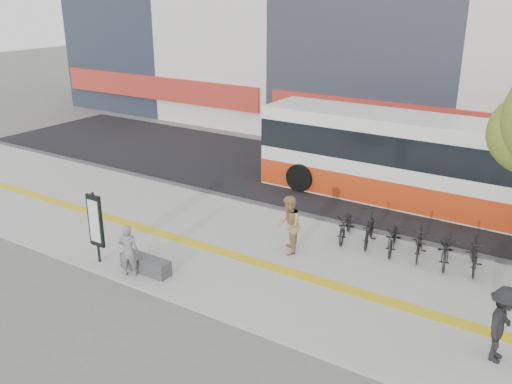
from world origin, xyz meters
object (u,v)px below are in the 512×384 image
Objects in this scene: pedestrian_dark at (502,325)px; bench at (146,264)px; pedestrian_tan at (289,225)px; bus at (418,164)px; signboard at (95,222)px; seated_woman at (128,250)px.

bench is at bearing 100.70° from pedestrian_dark.
pedestrian_tan is (2.84, 3.29, 0.69)m from bench.
bench is at bearing -115.95° from bus.
bench is at bearing -70.30° from pedestrian_tan.
pedestrian_tan is at bearing 75.46° from pedestrian_dark.
bus is at bearing 134.14° from pedestrian_tan.
pedestrian_dark is at bearing 42.66° from pedestrian_tan.
pedestrian_tan is (4.44, 3.59, -0.37)m from signboard.
pedestrian_dark is (9.53, 1.61, 0.11)m from seated_woman.
bench is 0.90× the size of pedestrian_dark.
bench is 1.03× the size of seated_woman.
bench is 1.94m from signboard.
signboard is 0.18× the size of bus.
bus is 11.27m from seated_woman.
pedestrian_dark reaches higher than seated_woman.
signboard is (-1.60, -0.31, 1.06)m from bench.
pedestrian_dark is (4.57, -8.49, -0.63)m from bus.
pedestrian_dark reaches higher than bench.
bus is 6.68× the size of pedestrian_tan.
pedestrian_dark is at bearing 7.39° from bench.
pedestrian_dark is (6.46, -2.08, -0.03)m from pedestrian_tan.
pedestrian_dark is (10.90, 1.51, -0.40)m from signboard.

